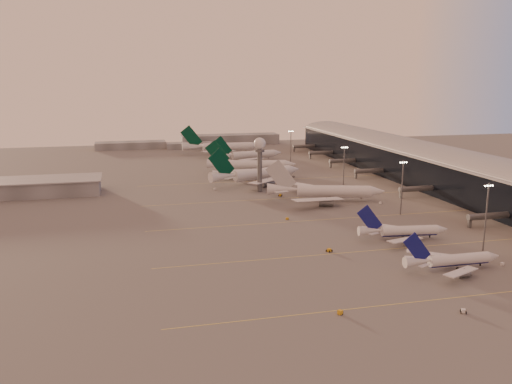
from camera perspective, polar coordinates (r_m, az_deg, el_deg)
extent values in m
plane|color=#575555|center=(186.03, 8.13, -7.50)|extent=(700.00, 700.00, 0.00)
cube|color=#EAD452|center=(171.52, 22.14, -10.04)|extent=(180.00, 0.25, 0.02)
cube|color=#EAD452|center=(207.06, 14.85, -5.74)|extent=(180.00, 0.25, 0.02)
cube|color=#EAD452|center=(245.72, 9.84, -2.70)|extent=(180.00, 0.25, 0.02)
cube|color=#EAD452|center=(286.25, 6.24, -0.48)|extent=(180.00, 0.25, 0.02)
cube|color=#EAD452|center=(332.62, 3.28, 1.34)|extent=(180.00, 0.25, 0.02)
cube|color=black|center=(327.83, 18.58, 2.17)|extent=(36.00, 360.00, 18.00)
cylinder|color=gray|center=(326.50, 18.69, 3.72)|extent=(10.08, 360.00, 10.08)
cube|color=gray|center=(326.47, 18.69, 3.76)|extent=(40.00, 362.00, 0.80)
cylinder|color=#54565B|center=(248.31, 23.50, -2.32)|extent=(22.00, 2.80, 2.80)
cube|color=#54565B|center=(242.99, 21.57, -3.02)|extent=(1.20, 1.20, 4.40)
cylinder|color=#54565B|center=(295.06, 16.73, 0.35)|extent=(22.00, 2.80, 2.80)
cube|color=#54565B|center=(290.60, 15.01, -0.19)|extent=(1.20, 1.20, 4.40)
cylinder|color=#54565B|center=(343.48, 12.02, 2.20)|extent=(22.00, 2.80, 2.80)
cube|color=#54565B|center=(339.65, 10.48, 1.76)|extent=(1.20, 1.20, 4.40)
cylinder|color=#54565B|center=(381.15, 9.27, 3.27)|extent=(22.00, 2.80, 2.80)
cube|color=#54565B|center=(377.71, 7.87, 2.88)|extent=(1.20, 1.20, 4.40)
cylinder|color=#54565B|center=(419.65, 7.03, 4.14)|extent=(22.00, 2.80, 2.80)
cube|color=#54565B|center=(416.53, 5.73, 3.79)|extent=(1.20, 1.20, 4.40)
cylinder|color=#54565B|center=(456.89, 5.24, 4.83)|extent=(22.00, 2.80, 2.80)
cube|color=#54565B|center=(454.02, 4.04, 4.51)|extent=(1.20, 1.20, 4.40)
cube|color=slate|center=(312.07, -23.44, 0.38)|extent=(80.00, 25.00, 8.00)
cube|color=gray|center=(311.31, -23.50, 1.14)|extent=(82.00, 27.00, 0.60)
cylinder|color=#54565B|center=(295.54, 0.39, 2.17)|extent=(2.60, 2.60, 22.00)
cylinder|color=#54565B|center=(293.77, 0.40, 4.38)|extent=(5.20, 5.20, 1.20)
sphere|color=silver|center=(293.27, 0.40, 5.13)|extent=(6.40, 6.40, 6.40)
cylinder|color=#54565B|center=(292.84, 0.40, 5.85)|extent=(0.16, 0.16, 2.00)
cylinder|color=#54565B|center=(210.62, 23.05, -2.49)|extent=(0.56, 0.56, 25.00)
cube|color=#54565B|center=(208.12, 23.32, 0.71)|extent=(3.60, 0.25, 0.25)
sphere|color=#FFEABF|center=(207.30, 22.98, 0.59)|extent=(0.56, 0.56, 0.56)
sphere|color=#FFEABF|center=(207.89, 23.20, 0.60)|extent=(0.56, 0.56, 0.56)
sphere|color=#FFEABF|center=(208.49, 23.42, 0.61)|extent=(0.56, 0.56, 0.56)
sphere|color=#FFEABF|center=(209.10, 23.64, 0.63)|extent=(0.56, 0.56, 0.56)
cylinder|color=#54565B|center=(253.90, 15.12, 0.43)|extent=(0.56, 0.56, 25.00)
cube|color=#54565B|center=(251.83, 15.27, 3.11)|extent=(3.60, 0.25, 0.25)
sphere|color=#FFEABF|center=(251.17, 14.96, 3.01)|extent=(0.56, 0.56, 0.56)
sphere|color=#FFEABF|center=(251.65, 15.16, 3.02)|extent=(0.56, 0.56, 0.56)
sphere|color=#FFEABF|center=(252.14, 15.36, 3.02)|extent=(0.56, 0.56, 0.56)
sphere|color=#FFEABF|center=(252.62, 15.56, 3.03)|extent=(0.56, 0.56, 0.56)
cylinder|color=#54565B|center=(300.28, 9.23, 2.46)|extent=(0.56, 0.56, 25.00)
cube|color=#54565B|center=(298.53, 9.30, 4.73)|extent=(3.60, 0.25, 0.25)
sphere|color=#FFEABF|center=(298.00, 9.04, 4.65)|extent=(0.56, 0.56, 0.56)
sphere|color=#FFEABF|center=(298.39, 9.21, 4.65)|extent=(0.56, 0.56, 0.56)
sphere|color=#FFEABF|center=(298.78, 9.39, 4.65)|extent=(0.56, 0.56, 0.56)
sphere|color=#FFEABF|center=(299.17, 9.57, 4.66)|extent=(0.56, 0.56, 0.56)
cylinder|color=#54565B|center=(383.10, 3.68, 4.66)|extent=(0.56, 0.56, 25.00)
cube|color=#54565B|center=(381.73, 3.70, 6.45)|extent=(3.60, 0.25, 0.25)
sphere|color=#FFEABF|center=(381.32, 3.48, 6.38)|extent=(0.56, 0.56, 0.56)
sphere|color=#FFEABF|center=(381.62, 3.63, 6.38)|extent=(0.56, 0.56, 0.56)
sphere|color=#FFEABF|center=(381.92, 3.77, 6.39)|extent=(0.56, 0.56, 0.56)
sphere|color=#FFEABF|center=(382.23, 3.91, 6.39)|extent=(0.56, 0.56, 0.56)
cube|color=slate|center=(485.68, -13.05, 4.82)|extent=(60.00, 18.00, 6.00)
cube|color=slate|center=(504.80, -2.77, 5.56)|extent=(90.00, 20.00, 9.00)
cube|color=slate|center=(479.18, -7.02, 4.89)|extent=(40.00, 15.00, 5.00)
cylinder|color=silver|center=(190.30, 20.59, -6.79)|extent=(21.34, 3.86, 3.63)
cylinder|color=navy|center=(190.55, 20.57, -7.02)|extent=(20.90, 2.84, 2.61)
cone|color=silver|center=(197.49, 23.67, -6.36)|extent=(4.16, 3.67, 3.63)
cone|color=silver|center=(182.38, 16.61, -7.17)|extent=(8.97, 3.73, 3.63)
cube|color=silver|center=(180.74, 20.75, -8.01)|extent=(15.32, 10.25, 1.14)
cylinder|color=slate|center=(184.32, 21.02, -8.19)|extent=(4.15, 2.40, 2.36)
cube|color=slate|center=(183.99, 21.05, -7.89)|extent=(0.29, 0.24, 1.45)
cube|color=silver|center=(194.84, 17.83, -6.35)|extent=(15.23, 10.52, 1.14)
cylinder|color=slate|center=(194.99, 18.78, -6.91)|extent=(4.15, 2.40, 2.36)
cube|color=slate|center=(194.67, 18.80, -6.63)|extent=(0.29, 0.24, 1.45)
cube|color=navy|center=(180.77, 16.58, -5.85)|extent=(9.95, 0.45, 10.81)
cube|color=silver|center=(179.03, 17.28, -7.55)|extent=(4.39, 3.16, 0.24)
cube|color=silver|center=(185.74, 15.99, -6.75)|extent=(4.38, 3.23, 0.24)
cylinder|color=black|center=(195.58, 22.52, -7.20)|extent=(0.48, 0.48, 0.95)
cylinder|color=black|center=(191.79, 19.75, -7.35)|extent=(1.05, 0.49, 1.05)
cylinder|color=black|center=(188.51, 20.45, -7.74)|extent=(1.05, 0.49, 1.05)
cylinder|color=silver|center=(218.11, 15.84, -4.05)|extent=(22.39, 6.50, 3.76)
cylinder|color=navy|center=(218.34, 15.83, -4.27)|extent=(21.82, 5.40, 2.71)
cone|color=silver|center=(223.44, 18.98, -3.87)|extent=(4.71, 4.27, 3.76)
cone|color=silver|center=(212.53, 11.93, -4.14)|extent=(9.66, 4.89, 3.76)
cube|color=silver|center=(208.08, 15.42, -5.00)|extent=(16.25, 9.14, 1.18)
cylinder|color=slate|center=(211.51, 15.85, -5.23)|extent=(4.55, 2.96, 2.44)
cube|color=slate|center=(211.20, 15.86, -4.96)|extent=(0.33, 0.28, 1.50)
cube|color=silver|center=(224.59, 13.66, -3.64)|extent=(15.19, 12.23, 1.18)
cylinder|color=slate|center=(224.04, 14.48, -4.18)|extent=(4.55, 2.96, 2.44)
cube|color=slate|center=(223.75, 14.49, -3.92)|extent=(0.33, 0.28, 1.50)
cube|color=navy|center=(211.15, 11.87, -2.93)|extent=(10.28, 1.64, 11.21)
cube|color=silver|center=(208.64, 12.31, -4.44)|extent=(4.56, 2.90, 0.25)
cube|color=silver|center=(216.41, 11.58, -3.80)|extent=(4.46, 3.68, 0.25)
cylinder|color=black|center=(222.13, 17.81, -4.58)|extent=(0.49, 0.49, 0.99)
cylinder|color=black|center=(220.07, 15.16, -4.55)|extent=(1.14, 0.63, 1.09)
cylinder|color=black|center=(216.22, 15.59, -4.88)|extent=(1.14, 0.63, 1.09)
cylinder|color=silver|center=(276.51, 8.17, -0.14)|extent=(36.68, 15.99, 5.72)
cylinder|color=silver|center=(276.79, 8.16, -0.40)|extent=(35.52, 14.24, 4.12)
cone|color=silver|center=(279.44, 12.63, -0.18)|extent=(8.42, 7.51, 5.72)
cone|color=silver|center=(275.10, 2.78, 0.06)|extent=(16.34, 9.88, 5.72)
cube|color=silver|center=(261.21, 6.52, -1.04)|extent=(26.94, 11.11, 1.70)
cylinder|color=slate|center=(265.56, 7.41, -1.36)|extent=(7.85, 5.59, 3.72)
cube|color=slate|center=(265.26, 7.42, -1.08)|extent=(0.33, 0.30, 2.29)
cube|color=silver|center=(290.87, 6.14, 0.32)|extent=(22.95, 22.79, 1.70)
cylinder|color=slate|center=(288.14, 7.05, -0.28)|extent=(7.85, 5.59, 3.72)
cube|color=slate|center=(287.86, 7.05, -0.03)|extent=(0.33, 0.30, 2.29)
cube|color=#A8AAB0|center=(273.77, 2.64, 1.45)|extent=(15.27, 4.86, 16.97)
cube|color=silver|center=(268.15, 2.72, -0.22)|extent=(7.42, 3.77, 0.23)
cube|color=silver|center=(282.00, 2.72, 0.39)|extent=(7.00, 6.75, 0.23)
cylinder|color=black|center=(278.94, 10.99, -0.87)|extent=(0.46, 0.46, 0.92)
cylinder|color=black|center=(278.97, 7.51, -0.74)|extent=(1.10, 0.73, 1.01)
cylinder|color=black|center=(275.03, 7.57, -0.93)|extent=(1.10, 0.73, 1.01)
cylinder|color=silver|center=(321.78, 0.70, 1.78)|extent=(38.08, 18.35, 6.16)
cylinder|color=silver|center=(322.03, 0.70, 1.54)|extent=(36.80, 16.47, 4.43)
cone|color=silver|center=(334.80, 3.95, 2.16)|extent=(9.00, 8.24, 6.16)
cone|color=silver|center=(307.64, -3.49, 1.43)|extent=(17.14, 11.07, 6.16)
cube|color=silver|center=(303.74, 0.91, 0.95)|extent=(23.56, 24.69, 1.82)
cylinder|color=slate|center=(309.88, 1.24, 0.70)|extent=(8.29, 6.21, 4.00)
cube|color=slate|center=(309.60, 1.24, 0.96)|extent=(0.39, 0.36, 2.46)
cube|color=silver|center=(330.37, -2.20, 1.86)|extent=(28.38, 10.60, 1.82)
cylinder|color=slate|center=(330.04, -1.17, 1.41)|extent=(8.29, 6.21, 4.00)
cube|color=slate|center=(329.77, -1.17, 1.66)|extent=(0.39, 0.36, 2.46)
cube|color=#023120|center=(305.97, -3.64, 2.76)|extent=(16.12, 5.91, 18.22)
cube|color=silver|center=(301.18, -2.84, 1.23)|extent=(7.17, 7.19, 0.27)
cube|color=silver|center=(313.82, -4.21, 1.66)|extent=(7.67, 3.63, 0.27)
cylinder|color=black|center=(330.64, 2.79, 1.38)|extent=(0.53, 0.53, 1.06)
cylinder|color=black|center=(322.73, 0.02, 1.13)|extent=(1.28, 0.88, 1.17)
cylinder|color=black|center=(318.90, 0.48, 1.00)|extent=(1.28, 0.88, 1.17)
cylinder|color=silver|center=(355.11, 0.17, 2.72)|extent=(36.44, 12.77, 5.81)
cylinder|color=silver|center=(355.32, 0.17, 2.52)|extent=(35.41, 11.03, 4.18)
cone|color=silver|center=(356.78, 3.62, 2.74)|extent=(7.97, 7.06, 5.81)
cone|color=silver|center=(354.69, -3.96, 2.80)|extent=(15.94, 8.66, 5.81)
cube|color=silver|center=(340.05, -1.20, 2.13)|extent=(26.77, 13.30, 1.72)
cylinder|color=slate|center=(344.12, -0.48, 1.84)|extent=(7.57, 5.07, 3.77)
cube|color=slate|center=(343.88, -0.48, 2.07)|extent=(0.34, 0.30, 2.32)
cube|color=silver|center=(369.90, -1.32, 2.94)|extent=(24.05, 21.25, 1.72)
cylinder|color=slate|center=(366.88, -0.62, 2.49)|extent=(7.57, 5.07, 3.77)
cube|color=slate|center=(366.65, -0.62, 2.70)|extent=(0.34, 0.30, 2.32)
cube|color=#023120|center=(353.65, -4.10, 3.91)|extent=(15.73, 3.48, 17.18)
cube|color=silver|center=(347.80, -4.03, 2.64)|extent=(7.40, 4.29, 0.25)
cube|color=silver|center=(361.55, -3.98, 3.00)|extent=(7.12, 6.30, 0.25)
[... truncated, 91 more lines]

